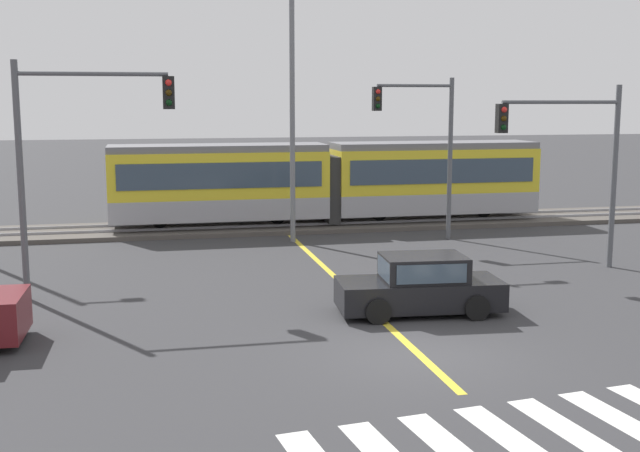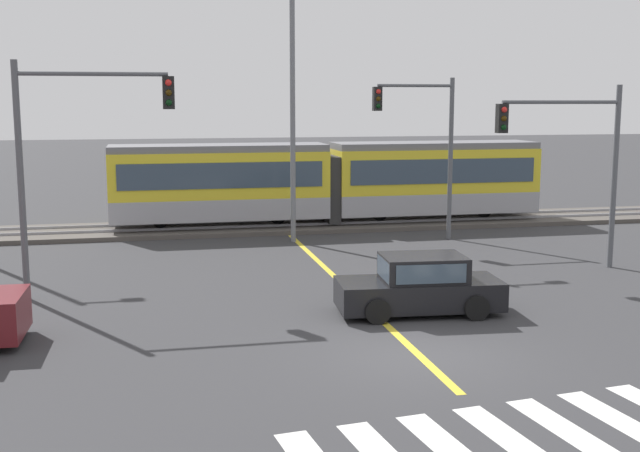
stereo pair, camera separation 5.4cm
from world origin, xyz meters
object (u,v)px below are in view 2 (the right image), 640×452
Objects in this scene: traffic_light_mid_right at (575,149)px; traffic_light_mid_left at (72,141)px; light_rail_tram at (329,179)px; traffic_light_far_right at (426,133)px; sedan_crossing at (420,287)px; street_lamp_centre at (296,97)px.

traffic_light_mid_left is at bearing -178.23° from traffic_light_mid_right.
traffic_light_far_right is (2.88, -4.10, 2.12)m from light_rail_tram.
traffic_light_mid_left is at bearing 157.17° from sedan_crossing.
traffic_light_mid_right is at bearing 32.21° from sedan_crossing.
traffic_light_mid_right is 0.91× the size of traffic_light_mid_left.
traffic_light_mid_right is 0.94× the size of traffic_light_far_right.
sedan_crossing is 0.43× the size of street_lamp_centre.
street_lamp_centre is at bearing 44.21° from traffic_light_mid_left.
traffic_light_far_right is (3.81, 10.41, 3.47)m from sedan_crossing.
traffic_light_mid_right is at bearing -61.36° from light_rail_tram.
traffic_light_far_right reaches higher than sedan_crossing.
light_rail_tram reaches higher than sedan_crossing.
sedan_crossing is at bearing -93.66° from light_rail_tram.
street_lamp_centre is at bearing 95.92° from sedan_crossing.
traffic_light_mid_right is 15.33m from traffic_light_mid_left.
sedan_crossing is at bearing -147.79° from traffic_light_mid_right.
street_lamp_centre is (-1.15, 11.05, 4.86)m from sedan_crossing.
traffic_light_mid_right reaches higher than sedan_crossing.
traffic_light_mid_left is (-15.32, -0.47, 0.44)m from traffic_light_mid_right.
traffic_light_mid_left reaches higher than traffic_light_mid_right.
light_rail_tram is 14.60m from sedan_crossing.
street_lamp_centre is at bearing -120.99° from light_rail_tram.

